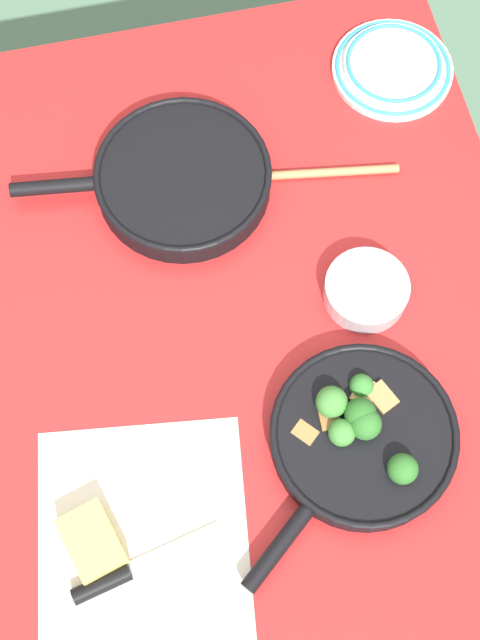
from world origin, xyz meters
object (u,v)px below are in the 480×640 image
skillet_broccoli (361,435)px  skillet_eggs (181,178)px  prep_bowl_steel (366,290)px  wooden_spoon (272,175)px  dinner_plate_stack (393,67)px  grater_knife (126,574)px  cheese_block (92,542)px

skillet_broccoli → skillet_eggs: (-0.49, -0.18, -0.00)m
skillet_eggs → prep_bowl_steel: size_ratio=3.22×
wooden_spoon → dinner_plate_stack: size_ratio=1.61×
grater_knife → prep_bowl_steel: 0.56m
skillet_broccoli → skillet_eggs: skillet_broccoli is taller
wooden_spoon → skillet_broccoli: bearing=101.6°
skillet_eggs → dinner_plate_stack: 0.44m
cheese_block → dinner_plate_stack: size_ratio=0.53×
grater_knife → dinner_plate_stack: size_ratio=1.05×
grater_knife → cheese_block: size_ratio=1.96×
skillet_broccoli → prep_bowl_steel: size_ratio=2.71×
skillet_broccoli → skillet_eggs: bearing=-109.3°
skillet_broccoli → wooden_spoon: (-0.47, -0.02, -0.02)m
grater_knife → dinner_plate_stack: (-0.75, 0.61, 0.00)m
dinner_plate_stack → prep_bowl_steel: bearing=-21.7°
grater_knife → skillet_eggs: bearing=59.8°
grater_knife → wooden_spoon: bearing=47.2°
skillet_eggs → cheese_block: 0.60m
cheese_block → skillet_eggs: bearing=156.8°
cheese_block → prep_bowl_steel: (-0.29, 0.48, 0.00)m
grater_knife → prep_bowl_steel: size_ratio=1.68×
skillet_eggs → prep_bowl_steel: (0.26, 0.25, -0.01)m
wooden_spoon → grater_knife: size_ratio=1.53×
skillet_broccoli → grater_knife: 0.39m
skillet_broccoli → grater_knife: bearing=-21.6°
wooden_spoon → cheese_block: bearing=62.7°
cheese_block → prep_bowl_steel: prep_bowl_steel is taller
skillet_eggs → prep_bowl_steel: 0.36m
wooden_spoon → cheese_block: cheese_block is taller
wooden_spoon → skillet_eggs: bearing=2.2°
skillet_eggs → dinner_plate_stack: skillet_eggs is taller
cheese_block → prep_bowl_steel: bearing=121.2°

